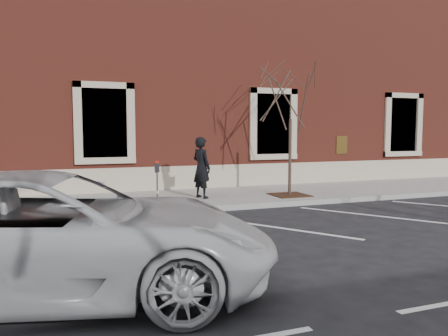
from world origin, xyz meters
name	(u,v)px	position (x,y,z in m)	size (l,w,h in m)	color
ground	(232,210)	(0.00, 0.00, 0.00)	(120.00, 120.00, 0.00)	#28282B
sidewalk_near	(211,198)	(0.00, 1.75, 0.07)	(40.00, 3.50, 0.15)	#ABA6A0
curb_near	(232,207)	(0.00, -0.05, 0.07)	(40.00, 0.12, 0.15)	#9E9E99
parking_stripes	(267,226)	(0.00, -2.20, 0.00)	(28.00, 4.40, 0.01)	silver
building_civic	(167,88)	(0.00, 7.74, 4.00)	(40.00, 8.62, 8.00)	maroon
man	(201,168)	(-0.43, 1.38, 1.06)	(0.67, 0.44, 1.82)	black
parking_meter	(157,175)	(-2.01, 0.16, 1.00)	(0.11, 0.09, 1.23)	#595B60
tree_grate	(289,195)	(2.30, 0.92, 0.16)	(1.08, 1.08, 0.03)	#361C11
sapling	(291,98)	(2.30, 0.92, 3.16)	(2.58, 2.58, 4.31)	#49372C
white_truck	(53,234)	(-4.44, -4.94, 0.82)	(2.71, 5.88, 1.63)	#BCBEC0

